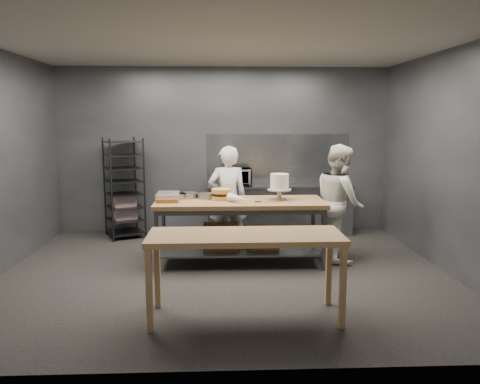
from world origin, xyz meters
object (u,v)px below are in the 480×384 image
at_px(work_table, 239,224).
at_px(chef_behind, 228,199).
at_px(layer_cake, 221,194).
at_px(frosted_cake_stand, 279,183).
at_px(near_counter, 245,242).
at_px(chef_right, 339,202).
at_px(microwave, 236,177).
at_px(speed_rack, 124,189).

height_order(work_table, chef_behind, chef_behind).
xyz_separation_m(work_table, layer_cake, (-0.26, 0.06, 0.43)).
xyz_separation_m(frosted_cake_stand, layer_cake, (-0.83, 0.04, -0.16)).
bearing_deg(frosted_cake_stand, near_counter, -107.24).
bearing_deg(chef_behind, work_table, 96.00).
distance_m(near_counter, chef_right, 2.54).
xyz_separation_m(work_table, near_counter, (-0.02, -1.90, 0.24)).
bearing_deg(chef_right, work_table, 90.94).
distance_m(work_table, microwave, 1.78).
bearing_deg(chef_behind, speed_rack, -35.10).
xyz_separation_m(near_counter, speed_rack, (-1.94, 3.53, 0.04)).
xyz_separation_m(work_table, speed_rack, (-1.96, 1.63, 0.28)).
bearing_deg(layer_cake, near_counter, -83.07).
relative_size(near_counter, speed_rack, 1.14).
relative_size(chef_behind, layer_cake, 6.00).
distance_m(near_counter, speed_rack, 4.03).
relative_size(chef_right, microwave, 3.16).
bearing_deg(frosted_cake_stand, work_table, -178.35).
height_order(near_counter, chef_behind, chef_behind).
bearing_deg(speed_rack, microwave, 2.32).
bearing_deg(near_counter, speed_rack, 118.77).
height_order(near_counter, speed_rack, speed_rack).
distance_m(chef_behind, chef_right, 1.72).
bearing_deg(speed_rack, frosted_cake_stand, -32.56).
relative_size(speed_rack, chef_behind, 1.05).
height_order(chef_behind, chef_right, chef_right).
height_order(work_table, chef_right, chef_right).
height_order(microwave, layer_cake, microwave).
distance_m(frosted_cake_stand, layer_cake, 0.85).
relative_size(near_counter, frosted_cake_stand, 5.31).
relative_size(work_table, chef_right, 1.40).
distance_m(chef_behind, frosted_cake_stand, 1.03).
xyz_separation_m(chef_behind, chef_right, (1.64, -0.53, 0.02)).
relative_size(near_counter, layer_cake, 7.21).
height_order(microwave, frosted_cake_stand, frosted_cake_stand).
distance_m(chef_right, frosted_cake_stand, 0.97).
height_order(chef_behind, layer_cake, chef_behind).
bearing_deg(work_table, speed_rack, 140.17).
bearing_deg(microwave, chef_behind, -99.08).
relative_size(work_table, frosted_cake_stand, 6.37).
distance_m(work_table, speed_rack, 2.57).
height_order(near_counter, frosted_cake_stand, frosted_cake_stand).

